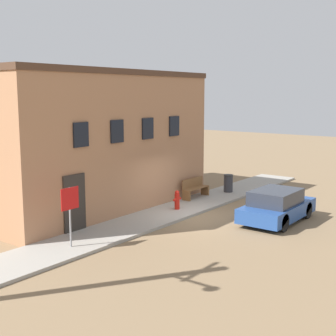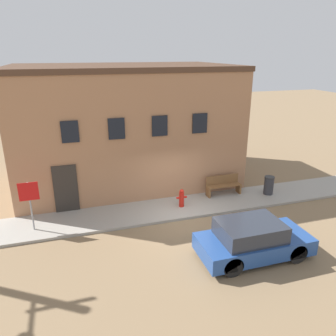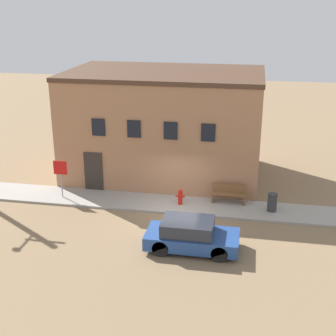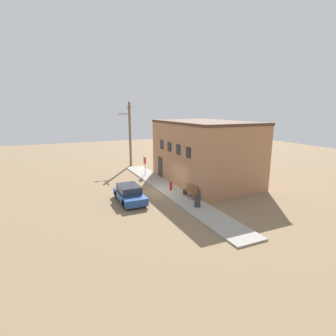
# 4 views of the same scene
# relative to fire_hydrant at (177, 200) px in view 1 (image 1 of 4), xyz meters

# --- Properties ---
(ground_plane) EXTENTS (80.00, 80.00, 0.00)m
(ground_plane) POSITION_rel_fire_hydrant_xyz_m (-0.20, -1.05, -0.52)
(ground_plane) COLOR #846B4C
(sidewalk) EXTENTS (21.33, 2.14, 0.11)m
(sidewalk) POSITION_rel_fire_hydrant_xyz_m (-0.20, 0.02, -0.47)
(sidewalk) COLOR #9E998E
(sidewalk) RESTS_ON ground
(brick_building) EXTENTS (10.90, 6.86, 6.06)m
(brick_building) POSITION_rel_fire_hydrant_xyz_m (-1.64, 4.46, 2.51)
(brick_building) COLOR #A87551
(brick_building) RESTS_ON ground
(fire_hydrant) EXTENTS (0.47, 0.22, 0.83)m
(fire_hydrant) POSITION_rel_fire_hydrant_xyz_m (0.00, 0.00, 0.00)
(fire_hydrant) COLOR red
(fire_hydrant) RESTS_ON sidewalk
(stop_sign) EXTENTS (0.72, 0.06, 1.98)m
(stop_sign) POSITION_rel_fire_hydrant_xyz_m (-6.18, -0.22, 0.98)
(stop_sign) COLOR gray
(stop_sign) RESTS_ON sidewalk
(bench) EXTENTS (1.69, 0.44, 0.94)m
(bench) POSITION_rel_fire_hydrant_xyz_m (2.37, 0.68, 0.05)
(bench) COLOR brown
(bench) RESTS_ON sidewalk
(trash_bin) EXTENTS (0.48, 0.48, 0.89)m
(trash_bin) POSITION_rel_fire_hydrant_xyz_m (4.50, 0.06, 0.04)
(trash_bin) COLOR #333338
(trash_bin) RESTS_ON sidewalk
(parked_car) EXTENTS (3.84, 1.75, 1.32)m
(parked_car) POSITION_rel_fire_hydrant_xyz_m (1.10, -4.13, 0.11)
(parked_car) COLOR black
(parked_car) RESTS_ON ground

